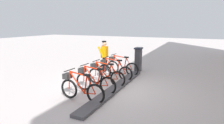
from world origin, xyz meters
TOP-DOWN VIEW (x-y plane):
  - ground_plane at (0.00, 0.00)m, footprint 60.00×60.00m
  - dock_rail_base at (0.00, 0.00)m, footprint 0.44×5.24m
  - payment_kiosk at (0.05, -3.09)m, footprint 0.36×0.52m
  - bike_docked_0 at (0.62, -2.02)m, footprint 1.72×0.54m
  - bike_docked_1 at (0.62, -1.14)m, footprint 1.72×0.54m
  - bike_docked_2 at (0.62, -0.25)m, footprint 1.72×0.54m
  - bike_docked_3 at (0.62, 0.64)m, footprint 1.72×0.54m
  - bike_docked_4 at (0.62, 1.53)m, footprint 1.72×0.54m
  - worker_near_rack at (1.52, -2.00)m, footprint 0.48×0.65m

SIDE VIEW (x-z plane):
  - ground_plane at x=0.00m, z-range 0.00..0.00m
  - dock_rail_base at x=0.00m, z-range 0.00..0.10m
  - bike_docked_0 at x=0.62m, z-range -0.08..0.94m
  - bike_docked_1 at x=0.62m, z-range -0.08..0.94m
  - bike_docked_2 at x=0.62m, z-range -0.08..0.94m
  - bike_docked_3 at x=0.62m, z-range -0.08..0.94m
  - bike_docked_4 at x=0.62m, z-range -0.08..0.94m
  - payment_kiosk at x=0.05m, z-range 0.03..1.31m
  - worker_near_rack at x=1.52m, z-range 0.08..1.74m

